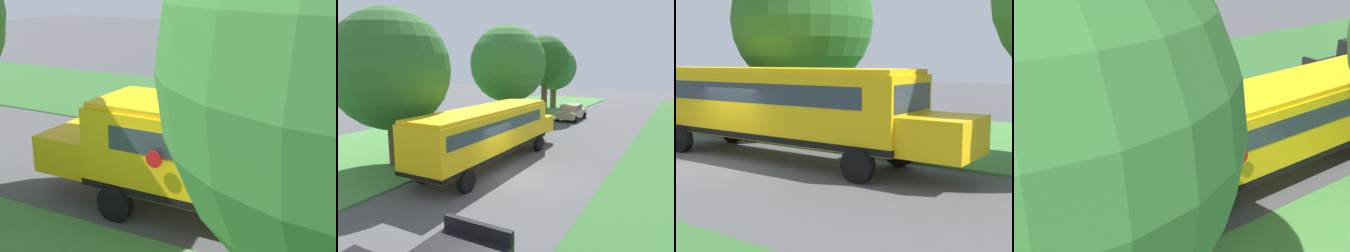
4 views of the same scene
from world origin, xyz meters
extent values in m
plane|color=#4C4C4F|center=(0.00, 0.00, 0.00)|extent=(120.00, 120.00, 0.00)
cube|color=#47843D|center=(-10.00, 0.00, 0.04)|extent=(12.00, 80.00, 0.08)
cube|color=yellow|center=(-2.21, 0.93, 1.90)|extent=(2.50, 10.50, 2.20)
cube|color=yellow|center=(-2.21, 7.13, 1.35)|extent=(2.20, 1.90, 1.10)
cube|color=yellow|center=(-2.21, 0.93, 3.08)|extent=(2.35, 10.29, 0.16)
cube|color=black|center=(-2.21, 0.93, 0.92)|extent=(2.54, 10.54, 0.20)
cube|color=#2D3842|center=(-2.21, 0.63, 2.36)|extent=(2.53, 9.24, 0.64)
cube|color=#2D3842|center=(-2.21, 6.13, 2.36)|extent=(2.25, 0.12, 0.80)
cylinder|color=red|center=(-3.64, 3.81, 2.05)|extent=(0.03, 0.44, 0.44)
cylinder|color=black|center=(-3.46, 5.13, 0.50)|extent=(0.30, 1.00, 1.00)
cylinder|color=black|center=(-0.96, 5.13, 0.50)|extent=(0.30, 1.00, 1.00)
cylinder|color=black|center=(-3.46, -2.75, 0.50)|extent=(0.30, 1.00, 1.00)
cylinder|color=black|center=(-0.96, -2.75, 0.50)|extent=(0.30, 1.00, 1.00)
cube|color=tan|center=(-2.80, 17.73, 0.64)|extent=(1.80, 4.40, 0.64)
cube|color=tan|center=(-2.80, 17.58, 1.26)|extent=(1.60, 2.20, 0.60)
cube|color=#2D3842|center=(-2.80, 17.58, 1.28)|extent=(1.62, 2.02, 0.45)
cylinder|color=black|center=(-3.70, 19.22, 0.32)|extent=(0.22, 0.64, 0.64)
cylinder|color=black|center=(-1.90, 19.22, 0.32)|extent=(0.22, 0.64, 0.64)
cylinder|color=black|center=(-3.70, 16.23, 0.32)|extent=(0.22, 0.64, 0.64)
cylinder|color=black|center=(-1.90, 16.23, 0.32)|extent=(0.22, 0.64, 0.64)
cube|color=black|center=(2.70, -7.35, 1.38)|extent=(2.00, 0.16, 0.36)
cylinder|color=brown|center=(-6.56, -1.45, 1.40)|extent=(0.68, 0.68, 2.81)
sphere|color=#2D6628|center=(-6.56, -1.45, 5.16)|extent=(6.27, 6.27, 6.27)
sphere|color=#2D6628|center=(-5.76, -2.13, 5.56)|extent=(3.54, 3.54, 3.54)
cylinder|color=brown|center=(-5.96, 10.31, 1.57)|extent=(0.65, 0.65, 3.13)
sphere|color=#33702D|center=(-5.96, 10.31, 5.46)|extent=(6.21, 6.21, 6.21)
sphere|color=#33702D|center=(-5.41, 10.63, 5.53)|extent=(4.57, 4.57, 4.57)
cylinder|color=#4C3826|center=(-5.99, 18.27, 2.01)|extent=(0.62, 0.62, 4.02)
sphere|color=#23561E|center=(-5.99, 18.27, 5.88)|extent=(4.96, 4.96, 4.96)
sphere|color=#23561E|center=(-5.69, 17.50, 6.36)|extent=(3.24, 3.24, 3.24)
cylinder|color=brown|center=(-7.66, 25.39, 1.49)|extent=(0.74, 0.74, 2.98)
sphere|color=#33702D|center=(-7.66, 25.39, 5.06)|extent=(5.56, 5.56, 5.56)
sphere|color=#33702D|center=(-7.26, 25.95, 5.07)|extent=(4.06, 4.06, 4.06)
cylinder|color=gray|center=(-4.60, 9.02, 1.05)|extent=(0.08, 0.08, 2.10)
cylinder|color=red|center=(-4.60, 9.02, 2.40)|extent=(0.03, 0.68, 0.68)
camera|label=1|loc=(-12.91, -1.42, 6.19)|focal=50.00mm
camera|label=2|loc=(6.96, -13.64, 5.43)|focal=35.00mm
camera|label=3|loc=(9.79, 12.08, 3.41)|focal=50.00mm
camera|label=4|loc=(-11.93, 11.86, 7.92)|focal=50.00mm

